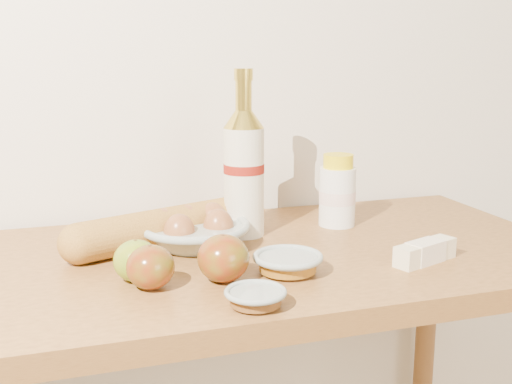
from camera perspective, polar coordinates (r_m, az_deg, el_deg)
back_wall at (r=1.44m, az=-4.53°, el=13.97°), size 3.50×0.02×2.60m
table at (r=1.23m, az=-0.44°, el=-10.87°), size 1.20×0.60×0.90m
bourbon_bottle at (r=1.26m, az=-1.08°, el=2.03°), size 0.09×0.09×0.33m
cream_bottle at (r=1.35m, az=7.25°, el=-0.06°), size 0.10×0.10×0.15m
egg_bowl at (r=1.21m, az=-5.52°, el=-3.46°), size 0.24×0.24×0.07m
baguette at (r=1.23m, az=-7.62°, el=-3.00°), size 0.44×0.22×0.07m
apple_yellowgreen at (r=1.05m, az=-10.60°, el=-6.02°), size 0.09×0.09×0.07m
apple_redgreen_front at (r=1.01m, az=-9.36°, el=-6.60°), size 0.09×0.09×0.07m
apple_redgreen_right at (r=1.03m, az=-2.92°, el=-5.90°), size 0.10×0.10×0.08m
sugar_bowl at (r=0.94m, az=-0.05°, el=-9.34°), size 0.10×0.10×0.03m
syrup_bowl at (r=1.07m, az=2.84°, el=-6.32°), size 0.15×0.15×0.03m
butter_stick at (r=1.16m, az=14.80°, el=-5.19°), size 0.13×0.08×0.04m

